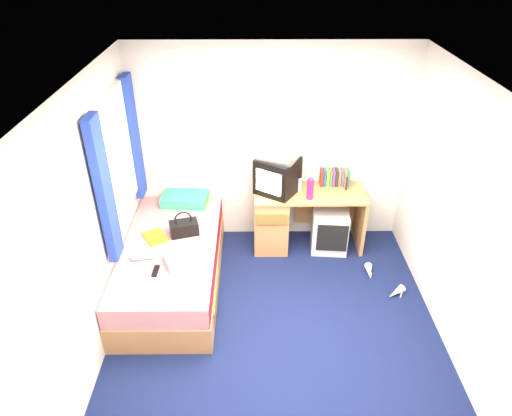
{
  "coord_description": "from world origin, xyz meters",
  "views": [
    {
      "loc": [
        -0.22,
        -3.19,
        3.39
      ],
      "look_at": [
        -0.19,
        0.7,
        0.98
      ],
      "focal_mm": 32.0,
      "sensor_mm": 36.0,
      "label": 1
    }
  ],
  "objects_px": {
    "bed": "(172,264)",
    "white_heels": "(382,282)",
    "water_bottle": "(143,256)",
    "pillow": "(185,199)",
    "handbag": "(184,227)",
    "storage_cube": "(329,229)",
    "towel": "(181,258)",
    "colour_swatch_fan": "(154,284)",
    "remote_control": "(156,271)",
    "crt_tv": "(277,175)",
    "vcr": "(278,155)",
    "aerosol_can": "(300,185)",
    "desk": "(285,216)",
    "magazine": "(155,237)",
    "pink_water_bottle": "(310,189)",
    "picture_frame": "(346,183)"
  },
  "relations": [
    {
      "from": "bed",
      "to": "white_heels",
      "type": "xyz_separation_m",
      "value": [
        2.31,
        -0.04,
        -0.23
      ]
    },
    {
      "from": "water_bottle",
      "to": "white_heels",
      "type": "distance_m",
      "value": 2.6
    },
    {
      "from": "pillow",
      "to": "white_heels",
      "type": "height_order",
      "value": "pillow"
    },
    {
      "from": "handbag",
      "to": "white_heels",
      "type": "relative_size",
      "value": 0.59
    },
    {
      "from": "pillow",
      "to": "storage_cube",
      "type": "relative_size",
      "value": 1.02
    },
    {
      "from": "towel",
      "to": "water_bottle",
      "type": "relative_size",
      "value": 1.56
    },
    {
      "from": "bed",
      "to": "colour_swatch_fan",
      "type": "relative_size",
      "value": 9.09
    },
    {
      "from": "pillow",
      "to": "remote_control",
      "type": "xyz_separation_m",
      "value": [
        -0.13,
        -1.29,
        -0.05
      ]
    },
    {
      "from": "water_bottle",
      "to": "crt_tv",
      "type": "bearing_deg",
      "value": 35.52
    },
    {
      "from": "vcr",
      "to": "water_bottle",
      "type": "bearing_deg",
      "value": -117.96
    },
    {
      "from": "vcr",
      "to": "remote_control",
      "type": "height_order",
      "value": "vcr"
    },
    {
      "from": "aerosol_can",
      "to": "colour_swatch_fan",
      "type": "distance_m",
      "value": 2.04
    },
    {
      "from": "remote_control",
      "to": "pillow",
      "type": "bearing_deg",
      "value": 86.82
    },
    {
      "from": "crt_tv",
      "to": "vcr",
      "type": "height_order",
      "value": "vcr"
    },
    {
      "from": "vcr",
      "to": "crt_tv",
      "type": "bearing_deg",
      "value": -96.42
    },
    {
      "from": "storage_cube",
      "to": "white_heels",
      "type": "bearing_deg",
      "value": -49.61
    },
    {
      "from": "crt_tv",
      "to": "white_heels",
      "type": "xyz_separation_m",
      "value": [
        1.15,
        -0.78,
        -0.92
      ]
    },
    {
      "from": "water_bottle",
      "to": "vcr",
      "type": "bearing_deg",
      "value": 35.58
    },
    {
      "from": "desk",
      "to": "vcr",
      "type": "bearing_deg",
      "value": 177.95
    },
    {
      "from": "colour_swatch_fan",
      "to": "white_heels",
      "type": "height_order",
      "value": "colour_swatch_fan"
    },
    {
      "from": "magazine",
      "to": "pillow",
      "type": "bearing_deg",
      "value": 71.62
    },
    {
      "from": "aerosol_can",
      "to": "remote_control",
      "type": "bearing_deg",
      "value": -141.15
    },
    {
      "from": "desk",
      "to": "water_bottle",
      "type": "xyz_separation_m",
      "value": [
        -1.5,
        -0.99,
        0.17
      ]
    },
    {
      "from": "bed",
      "to": "pink_water_bottle",
      "type": "relative_size",
      "value": 8.4
    },
    {
      "from": "desk",
      "to": "white_heels",
      "type": "height_order",
      "value": "desk"
    },
    {
      "from": "pillow",
      "to": "handbag",
      "type": "distance_m",
      "value": 0.65
    },
    {
      "from": "picture_frame",
      "to": "towel",
      "type": "xyz_separation_m",
      "value": [
        -1.82,
        -1.13,
        -0.23
      ]
    },
    {
      "from": "picture_frame",
      "to": "colour_swatch_fan",
      "type": "distance_m",
      "value": 2.52
    },
    {
      "from": "picture_frame",
      "to": "towel",
      "type": "bearing_deg",
      "value": -138.93
    },
    {
      "from": "bed",
      "to": "storage_cube",
      "type": "xyz_separation_m",
      "value": [
        1.81,
        0.66,
        -0.0
      ]
    },
    {
      "from": "pillow",
      "to": "crt_tv",
      "type": "height_order",
      "value": "crt_tv"
    },
    {
      "from": "vcr",
      "to": "aerosol_can",
      "type": "xyz_separation_m",
      "value": [
        0.26,
        0.0,
        -0.38
      ]
    },
    {
      "from": "crt_tv",
      "to": "water_bottle",
      "type": "relative_size",
      "value": 2.85
    },
    {
      "from": "towel",
      "to": "vcr",
      "type": "bearing_deg",
      "value": 46.46
    },
    {
      "from": "desk",
      "to": "pink_water_bottle",
      "type": "bearing_deg",
      "value": -32.75
    },
    {
      "from": "storage_cube",
      "to": "white_heels",
      "type": "height_order",
      "value": "storage_cube"
    },
    {
      "from": "towel",
      "to": "white_heels",
      "type": "relative_size",
      "value": 0.55
    },
    {
      "from": "white_heels",
      "to": "crt_tv",
      "type": "bearing_deg",
      "value": 145.75
    },
    {
      "from": "pillow",
      "to": "remote_control",
      "type": "relative_size",
      "value": 3.34
    },
    {
      "from": "storage_cube",
      "to": "aerosol_can",
      "type": "distance_m",
      "value": 0.69
    },
    {
      "from": "pillow",
      "to": "colour_swatch_fan",
      "type": "height_order",
      "value": "pillow"
    },
    {
      "from": "towel",
      "to": "white_heels",
      "type": "height_order",
      "value": "towel"
    },
    {
      "from": "towel",
      "to": "white_heels",
      "type": "distance_m",
      "value": 2.23
    },
    {
      "from": "aerosol_can",
      "to": "picture_frame",
      "type": "bearing_deg",
      "value": 7.67
    },
    {
      "from": "towel",
      "to": "magazine",
      "type": "height_order",
      "value": "towel"
    },
    {
      "from": "desk",
      "to": "bed",
      "type": "bearing_deg",
      "value": -149.91
    },
    {
      "from": "picture_frame",
      "to": "water_bottle",
      "type": "bearing_deg",
      "value": -144.83
    },
    {
      "from": "colour_swatch_fan",
      "to": "remote_control",
      "type": "xyz_separation_m",
      "value": [
        -0.02,
        0.19,
        0.0
      ]
    },
    {
      "from": "handbag",
      "to": "towel",
      "type": "height_order",
      "value": "handbag"
    },
    {
      "from": "handbag",
      "to": "magazine",
      "type": "bearing_deg",
      "value": 176.44
    }
  ]
}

